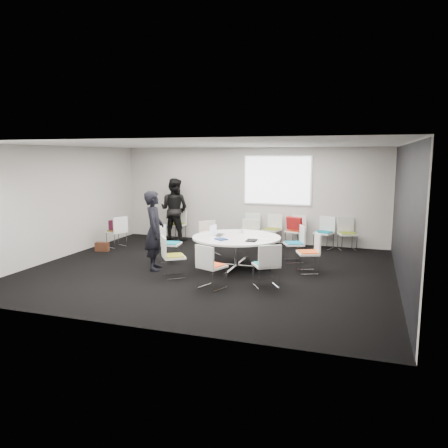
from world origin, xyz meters
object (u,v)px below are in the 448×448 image
(chair_back_e, at_px, (347,240))
(conference_table, at_px, (236,246))
(chair_ring_a, at_px, (308,260))
(chair_back_a, at_px, (251,234))
(maroon_bag, at_px, (116,225))
(chair_ring_d, at_px, (210,245))
(chair_back_d, at_px, (324,239))
(chair_person_back, at_px, (177,230))
(chair_ring_f, at_px, (173,264))
(chair_back_c, at_px, (295,237))
(cup, at_px, (241,231))
(chair_ring_e, at_px, (170,251))
(brown_bag, at_px, (102,247))
(chair_ring_c, at_px, (251,243))
(laptop, at_px, (221,235))
(chair_back_b, at_px, (272,236))
(chair_ring_b, at_px, (294,251))
(person_main, at_px, (154,230))
(chair_ring_h, at_px, (266,274))
(chair_ring_g, at_px, (211,275))
(person_back, at_px, (174,209))
(chair_spare_left, at_px, (117,238))

(chair_back_e, bearing_deg, conference_table, 30.72)
(conference_table, relative_size, chair_ring_a, 2.29)
(chair_back_a, height_order, maroon_bag, chair_back_a)
(chair_ring_d, distance_m, chair_back_e, 3.78)
(chair_back_d, height_order, chair_person_back, same)
(chair_ring_f, xyz_separation_m, chair_back_c, (1.95, 3.97, 0.00))
(chair_ring_f, xyz_separation_m, chair_back_d, (2.74, 3.94, 0.00))
(chair_ring_d, relative_size, chair_back_d, 1.00)
(cup, bearing_deg, maroon_bag, 169.97)
(chair_back_e, bearing_deg, chair_ring_a, 56.10)
(chair_ring_e, bearing_deg, brown_bag, -110.97)
(chair_ring_c, bearing_deg, laptop, 64.84)
(chair_ring_e, distance_m, chair_ring_f, 1.37)
(conference_table, distance_m, brown_bag, 4.01)
(chair_back_b, bearing_deg, conference_table, 98.96)
(chair_person_back, distance_m, maroon_bag, 2.02)
(chair_ring_a, height_order, chair_ring_b, same)
(chair_ring_d, relative_size, chair_back_c, 1.00)
(chair_ring_d, xyz_separation_m, chair_ring_e, (-0.66, -0.98, 0.00))
(chair_ring_f, height_order, chair_back_c, same)
(person_main, bearing_deg, chair_ring_h, -122.28)
(chair_back_d, bearing_deg, chair_ring_g, 89.35)
(chair_back_a, bearing_deg, chair_back_c, -178.04)
(chair_ring_d, bearing_deg, person_back, -85.60)
(chair_ring_b, height_order, chair_back_a, same)
(person_main, distance_m, laptop, 1.53)
(chair_ring_g, bearing_deg, chair_ring_b, 88.11)
(chair_ring_b, relative_size, chair_back_a, 1.00)
(laptop, bearing_deg, person_back, 40.17)
(chair_back_c, bearing_deg, cup, 91.15)
(conference_table, bearing_deg, chair_ring_c, 92.98)
(chair_ring_d, xyz_separation_m, cup, (1.00, -0.58, 0.50))
(chair_ring_e, height_order, chair_back_c, same)
(chair_back_e, xyz_separation_m, maroon_bag, (-6.18, -1.68, 0.34))
(chair_back_d, bearing_deg, chair_person_back, 20.00)
(chair_ring_h, relative_size, chair_person_back, 1.00)
(laptop, bearing_deg, chair_ring_h, -135.38)
(laptop, bearing_deg, person_main, 115.73)
(chair_ring_h, height_order, cup, chair_ring_h)
(chair_back_a, height_order, laptop, chair_back_a)
(chair_ring_d, bearing_deg, chair_back_a, -152.15)
(chair_ring_a, relative_size, chair_ring_f, 1.00)
(chair_ring_e, relative_size, chair_back_e, 1.00)
(brown_bag, bearing_deg, chair_back_d, 21.45)
(chair_ring_a, distance_m, chair_ring_d, 2.80)
(chair_ring_b, bearing_deg, maroon_bag, 65.49)
(chair_spare_left, bearing_deg, chair_ring_c, -59.46)
(chair_back_b, relative_size, brown_bag, 2.44)
(chair_ring_c, bearing_deg, chair_ring_f, 56.10)
(chair_ring_h, distance_m, chair_back_e, 4.27)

